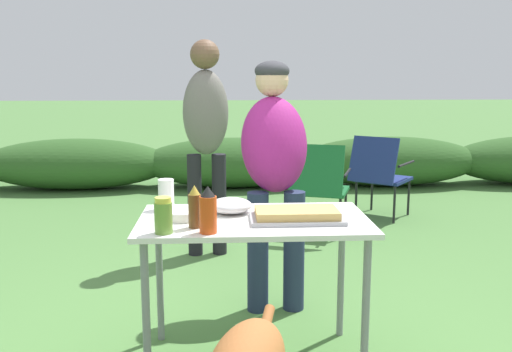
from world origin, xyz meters
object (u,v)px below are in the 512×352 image
at_px(food_tray, 297,215).
at_px(paper_cup_stack, 166,194).
at_px(beer_bottle, 195,207).
at_px(standing_person_in_red_jacket, 274,159).
at_px(camp_chair_near_hedge, 379,172).
at_px(folding_table, 254,234).
at_px(plate_stack, 183,214).
at_px(hot_sauce_bottle, 208,211).
at_px(relish_jar, 163,216).
at_px(camp_chair_green_behind_table, 319,184).
at_px(mixing_bowl, 230,205).
at_px(standing_person_in_gray_fleece, 206,127).

bearing_deg(food_tray, paper_cup_stack, 156.86).
relative_size(beer_bottle, standing_person_in_red_jacket, 0.13).
bearing_deg(camp_chair_near_hedge, paper_cup_stack, -87.69).
relative_size(folding_table, food_tray, 2.51).
bearing_deg(plate_stack, hot_sauce_bottle, -64.50).
xyz_separation_m(folding_table, hot_sauce_bottle, (-0.21, -0.25, 0.18)).
relative_size(food_tray, relish_jar, 2.75).
relative_size(hot_sauce_bottle, standing_person_in_red_jacket, 0.14).
bearing_deg(camp_chair_green_behind_table, standing_person_in_red_jacket, -90.73).
distance_m(folding_table, paper_cup_stack, 0.51).
xyz_separation_m(paper_cup_stack, camp_chair_green_behind_table, (1.14, 2.04, -0.35)).
relative_size(mixing_bowl, standing_person_in_gray_fleece, 0.13).
distance_m(standing_person_in_gray_fleece, camp_chair_green_behind_table, 1.23).
bearing_deg(folding_table, standing_person_in_red_jacket, 77.48).
relative_size(mixing_bowl, camp_chair_near_hedge, 0.26).
bearing_deg(camp_chair_near_hedge, plate_stack, -84.30).
xyz_separation_m(relish_jar, standing_person_in_gray_fleece, (0.13, 2.00, 0.20)).
distance_m(food_tray, relish_jar, 0.63).
bearing_deg(paper_cup_stack, camp_chair_near_hedge, 54.83).
height_order(paper_cup_stack, beer_bottle, beer_bottle).
relative_size(food_tray, standing_person_in_red_jacket, 0.29).
xyz_separation_m(mixing_bowl, hot_sauce_bottle, (-0.10, -0.36, 0.06)).
height_order(food_tray, plate_stack, food_tray).
distance_m(plate_stack, hot_sauce_bottle, 0.30).
height_order(food_tray, camp_chair_green_behind_table, camp_chair_green_behind_table).
height_order(beer_bottle, camp_chair_near_hedge, beer_bottle).
distance_m(paper_cup_stack, camp_chair_near_hedge, 3.20).
bearing_deg(paper_cup_stack, beer_bottle, -66.04).
xyz_separation_m(mixing_bowl, beer_bottle, (-0.16, -0.27, 0.06)).
relative_size(mixing_bowl, standing_person_in_red_jacket, 0.14).
relative_size(mixing_bowl, paper_cup_stack, 1.39).
distance_m(plate_stack, mixing_bowl, 0.25).
relative_size(plate_stack, standing_person_in_red_jacket, 0.14).
distance_m(relish_jar, standing_person_in_gray_fleece, 2.02).
distance_m(standing_person_in_red_jacket, camp_chair_green_behind_table, 1.67).
relative_size(standing_person_in_red_jacket, camp_chair_green_behind_table, 1.81).
xyz_separation_m(paper_cup_stack, camp_chair_near_hedge, (1.83, 2.60, -0.35)).
bearing_deg(standing_person_in_gray_fleece, relish_jar, -97.59).
bearing_deg(plate_stack, beer_bottle, -69.52).
height_order(plate_stack, beer_bottle, beer_bottle).
distance_m(mixing_bowl, camp_chair_near_hedge, 3.11).
height_order(mixing_bowl, beer_bottle, beer_bottle).
relative_size(standing_person_in_red_jacket, standing_person_in_gray_fleece, 0.89).
bearing_deg(mixing_bowl, paper_cup_stack, 163.30).
bearing_deg(camp_chair_green_behind_table, folding_table, -88.49).
xyz_separation_m(food_tray, plate_stack, (-0.54, 0.08, -0.00)).
height_order(hot_sauce_bottle, beer_bottle, hot_sauce_bottle).
height_order(paper_cup_stack, camp_chair_near_hedge, paper_cup_stack).
xyz_separation_m(food_tray, hot_sauce_bottle, (-0.41, -0.19, 0.07)).
xyz_separation_m(paper_cup_stack, beer_bottle, (0.16, -0.37, 0.01)).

